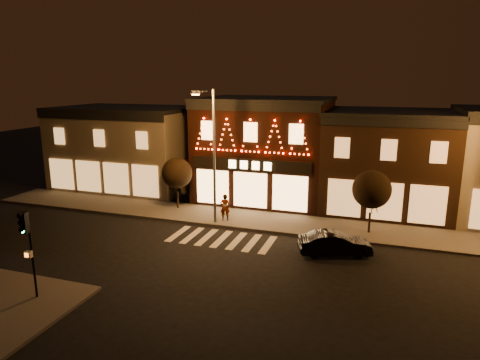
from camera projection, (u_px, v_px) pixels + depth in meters
The scene contains 11 objects.
ground at pixel (195, 265), 23.14m from camera, with size 120.00×120.00×0.00m, color black.
sidewalk_far at pixel (269, 222), 29.87m from camera, with size 44.00×4.00×0.15m, color #47423D.
building_left at pixel (128, 147), 39.26m from camera, with size 12.20×8.28×7.30m.
building_pulp at pixel (265, 149), 35.07m from camera, with size 10.20×8.34×8.30m.
building_right_a at pixel (387, 161), 32.21m from camera, with size 9.20×8.28×7.50m.
traffic_signal_near at pixel (28, 238), 18.68m from camera, with size 0.31×0.42×4.05m.
streetlamp_mid at pixel (212, 147), 28.23m from camera, with size 0.85×2.04×8.95m.
tree_left at pixel (177, 173), 32.27m from camera, with size 2.30×2.30×3.85m.
tree_right at pixel (372, 190), 26.93m from camera, with size 2.42×2.42×4.05m.
dark_sedan at pixel (335, 244), 24.29m from camera, with size 1.41×4.06×1.34m, color black.
pedestrian at pixel (225, 207), 29.69m from camera, with size 0.69×0.45×1.88m, color gray.
Camera 1 is at (9.21, -19.56, 9.74)m, focal length 32.22 mm.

